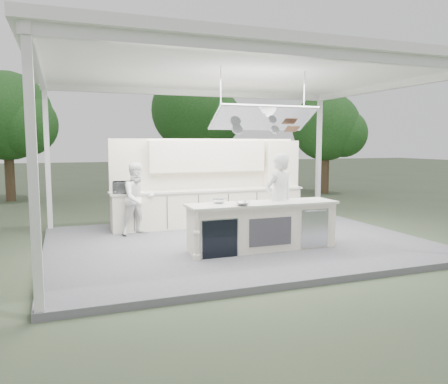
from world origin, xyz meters
name	(u,v)px	position (x,y,z in m)	size (l,w,h in m)	color
ground	(237,246)	(0.00, 0.00, 0.00)	(90.00, 90.00, 0.00)	#404B33
stage_deck	(237,243)	(0.00, 0.00, 0.06)	(8.00, 6.00, 0.12)	#5D5E62
tent	(238,74)	(0.00, -0.01, 3.71)	(8.20, 6.20, 3.86)	white
demo_island	(262,226)	(0.18, -0.91, 0.60)	(3.10, 0.79, 0.95)	white
back_counter	(210,207)	(0.00, 1.90, 0.60)	(5.08, 0.72, 0.95)	white
back_wall_unit	(223,169)	(0.44, 2.11, 1.57)	(5.05, 0.48, 2.25)	white
tree_cluster	(147,118)	(-0.16, 9.77, 3.29)	(19.55, 9.40, 5.85)	#483A24
head_chef	(279,200)	(0.66, -0.70, 1.08)	(0.70, 0.46, 1.93)	white
sous_chef	(138,199)	(-1.93, 1.42, 0.97)	(0.82, 0.64, 1.69)	white
toaster_oven	(124,187)	(-2.20, 1.73, 1.21)	(0.51, 0.35, 0.28)	#ADB0B4
bowl_large	(242,204)	(-0.35, -1.15, 1.10)	(0.28, 0.28, 0.07)	#B7BABF
bowl_small	(219,201)	(-0.66, -0.68, 1.11)	(0.26, 0.26, 0.08)	silver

